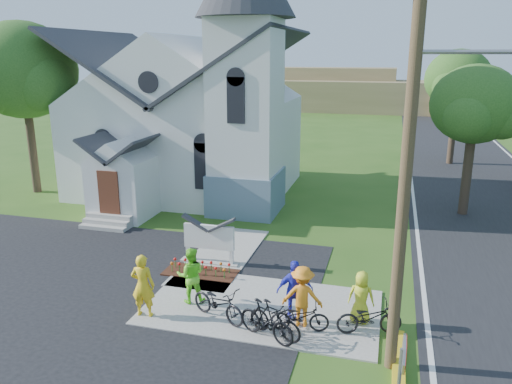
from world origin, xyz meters
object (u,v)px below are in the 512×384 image
(cyclist_3, at_px, (302,296))
(bike_4, at_px, (369,318))
(cyclist_1, at_px, (191,275))
(bike_1, at_px, (266,321))
(cyclist_0, at_px, (143,285))
(cyclist_2, at_px, (295,290))
(bike_0, at_px, (218,303))
(bike_2, at_px, (300,317))
(stop_sign, at_px, (402,368))
(cyclist_4, at_px, (361,297))
(church_sign, at_px, (209,237))
(bike_3, at_px, (275,320))
(utility_pole, at_px, (411,152))

(cyclist_3, distance_m, bike_4, 1.90)
(cyclist_1, height_order, bike_1, cyclist_1)
(cyclist_0, xyz_separation_m, cyclist_2, (4.29, 0.94, -0.05))
(bike_0, relative_size, bike_1, 1.07)
(bike_2, bearing_deg, stop_sign, -155.26)
(cyclist_2, distance_m, bike_4, 2.17)
(stop_sign, height_order, cyclist_4, stop_sign)
(bike_0, bearing_deg, cyclist_1, 80.81)
(cyclist_2, height_order, cyclist_4, cyclist_2)
(cyclist_4, bearing_deg, cyclist_2, 14.31)
(cyclist_0, distance_m, bike_1, 3.80)
(church_sign, distance_m, bike_3, 5.48)
(utility_pole, relative_size, cyclist_4, 6.48)
(stop_sign, relative_size, bike_3, 1.47)
(stop_sign, bearing_deg, cyclist_2, 123.94)
(bike_3, bearing_deg, bike_4, -47.90)
(church_sign, bearing_deg, cyclist_4, -26.69)
(bike_3, bearing_deg, utility_pole, -75.73)
(bike_0, xyz_separation_m, cyclist_4, (3.95, 0.92, 0.27))
(utility_pole, distance_m, cyclist_4, 5.04)
(cyclist_1, relative_size, bike_2, 1.10)
(church_sign, height_order, cyclist_3, cyclist_3)
(church_sign, distance_m, cyclist_2, 4.94)
(bike_0, bearing_deg, stop_sign, -101.79)
(bike_4, bearing_deg, bike_0, 77.74)
(cyclist_0, distance_m, bike_2, 4.59)
(cyclist_3, relative_size, bike_4, 0.98)
(cyclist_0, xyz_separation_m, cyclist_3, (4.55, 0.69, -0.07))
(cyclist_1, distance_m, bike_3, 3.22)
(cyclist_1, bearing_deg, bike_2, 146.89)
(utility_pole, bearing_deg, bike_0, 168.95)
(bike_2, xyz_separation_m, bike_4, (1.85, 0.37, 0.05))
(church_sign, distance_m, cyclist_3, 5.30)
(utility_pole, xyz_separation_m, bike_2, (-2.52, 0.95, -4.93))
(bike_0, bearing_deg, bike_4, -60.39)
(bike_3, bearing_deg, cyclist_2, 5.36)
(cyclist_0, relative_size, bike_0, 0.99)
(stop_sign, height_order, cyclist_1, stop_sign)
(cyclist_4, bearing_deg, utility_pole, 120.40)
(utility_pole, bearing_deg, bike_2, 159.24)
(cyclist_1, xyz_separation_m, bike_4, (5.38, -0.41, -0.41))
(bike_4, bearing_deg, bike_2, 84.08)
(stop_sign, bearing_deg, cyclist_0, 155.23)
(cyclist_3, bearing_deg, cyclist_0, 4.24)
(utility_pole, bearing_deg, cyclist_1, 164.04)
(cyclist_0, height_order, bike_1, cyclist_0)
(bike_0, xyz_separation_m, bike_2, (2.37, -0.00, -0.08))
(cyclist_4, bearing_deg, church_sign, -22.89)
(church_sign, distance_m, utility_pole, 9.18)
(cyclist_2, distance_m, bike_3, 1.18)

